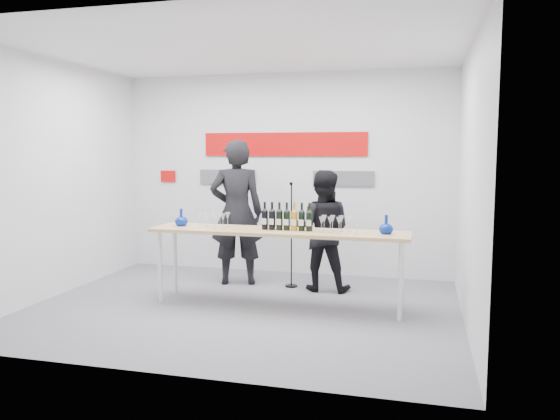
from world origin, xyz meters
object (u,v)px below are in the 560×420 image
Objects in this scene: presenter_left at (237,212)px; mic_stand at (291,255)px; tasting_table at (278,236)px; presenter_right at (322,231)px.

presenter_left is 1.40× the size of mic_stand.
tasting_table is 2.14× the size of mic_stand.
tasting_table is 1.54× the size of presenter_left.
mic_stand reaches higher than tasting_table.
presenter_left is (-0.84, 0.95, 0.15)m from tasting_table.
presenter_right is (0.37, 0.90, -0.05)m from tasting_table.
tasting_table is 0.98m from presenter_right.
presenter_right is 1.11× the size of mic_stand.
tasting_table is 1.92× the size of presenter_right.
presenter_right reaches higher than mic_stand.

